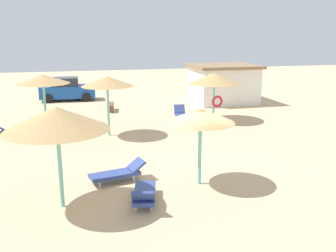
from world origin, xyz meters
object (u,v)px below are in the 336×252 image
lounger_3 (182,115)px  bench_0 (111,106)px  parasol_3 (214,79)px  beach_cabana (223,83)px  parasol_0 (107,82)px  parasol_2 (200,116)px  lounger_1 (16,130)px  parasol_1 (43,79)px  lounger_2 (144,194)px  parked_car (67,89)px  lounger_4 (119,173)px  lounger_0 (79,125)px  parasol_4 (57,119)px

lounger_3 → bench_0: (-3.71, 3.73, 0.02)m
parasol_3 → beach_cabana: (2.75, 5.38, -1.04)m
parasol_0 → parasol_2: 7.39m
parasol_2 → lounger_1: 10.63m
parasol_1 → lounger_1: (-1.39, -1.11, -2.33)m
lounger_2 → parked_car: 19.06m
parasol_1 → parasol_2: size_ratio=1.12×
parasol_3 → lounger_3: size_ratio=1.56×
parasol_3 → bench_0: parasol_3 is taller
parasol_3 → parasol_0: bearing=-163.3°
lounger_3 → parked_car: bearing=126.9°
parasol_3 → lounger_2: 11.81m
lounger_1 → bench_0: bearing=44.5°
parasol_3 → lounger_1: bearing=-174.9°
lounger_1 → parked_car: parked_car is taller
lounger_1 → lounger_4: bearing=-59.4°
lounger_4 → parked_car: size_ratio=0.49×
lounger_3 → bench_0: lounger_3 is taller
lounger_2 → lounger_1: bearing=117.5°
parasol_3 → lounger_2: size_ratio=1.51×
parasol_3 → parked_car: parasol_3 is taller
parasol_2 → lounger_4: bearing=161.6°
lounger_1 → parasol_1: bearing=38.7°
lounger_0 → beach_cabana: bearing=30.5°
lounger_1 → beach_cabana: bearing=25.2°
lounger_3 → lounger_4: 9.65m
parasol_0 → bench_0: (0.70, 6.01, -2.33)m
parasol_1 → lounger_0: bearing=-29.4°
parasol_1 → lounger_0: size_ratio=1.55×
lounger_4 → parked_car: 17.07m
parasol_2 → lounger_2: bearing=-152.7°
parasol_0 → bench_0: parasol_0 is taller
parked_car → bench_0: bearing=-60.5°
parasol_4 → lounger_0: bearing=85.5°
parasol_1 → parasol_3: 9.30m
bench_0 → beach_cabana: bearing=8.5°
parasol_4 → lounger_4: size_ratio=1.50×
parasol_0 → parasol_4: parasol_4 is taller
parasol_1 → lounger_2: size_ratio=1.47×
lounger_3 → parasol_0: bearing=-152.7°
parasol_4 → beach_cabana: parasol_4 is taller
parasol_1 → parasol_2: bearing=-59.2°
bench_0 → lounger_3: bearing=-45.2°
beach_cabana → lounger_4: bearing=-124.7°
bench_0 → lounger_4: bearing=-94.7°
parasol_2 → lounger_2: 3.09m
parasol_0 → parasol_1: bearing=146.6°
parasol_2 → lounger_3: (2.09, 9.29, -2.01)m
parasol_2 → parasol_0: bearing=108.3°
parasol_1 → parasol_4: (0.95, -9.70, 0.00)m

